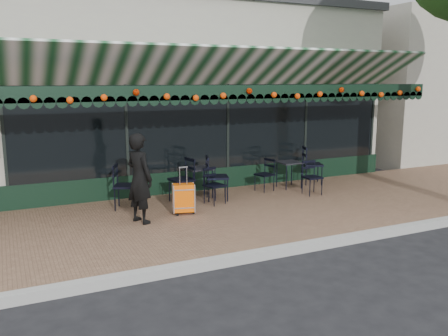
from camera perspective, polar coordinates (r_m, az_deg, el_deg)
name	(u,v)px	position (r m, az deg, el deg)	size (l,w,h in m)	color
ground	(257,258)	(7.46, 3.97, -10.72)	(80.00, 80.00, 0.00)	black
sidewalk	(206,219)	(9.14, -2.17, -6.15)	(18.00, 4.00, 0.15)	brown
curb	(259,255)	(7.37, 4.28, -10.37)	(18.00, 0.16, 0.15)	#9E9E99
restaurant_building	(128,95)	(14.31, -11.53, 8.66)	(12.00, 9.60, 4.50)	#A7A391
neighbor_building_right	(440,87)	(21.61, 24.53, 8.86)	(12.00, 8.00, 4.80)	#9C9589
woman	(139,178)	(8.62, -10.13, -1.23)	(0.59, 0.39, 1.63)	black
suitcase	(184,198)	(9.15, -4.88, -3.66)	(0.44, 0.31, 0.92)	#F76007
cafe_table_a	(289,164)	(11.39, 7.87, 0.44)	(0.51, 0.51, 0.63)	black
cafe_table_b	(199,171)	(10.39, -3.02, -0.33)	(0.53, 0.53, 0.66)	black
chair_a_left	(264,175)	(11.03, 4.89, -0.83)	(0.38, 0.38, 0.76)	black
chair_a_right	(312,165)	(11.93, 10.59, 0.37)	(0.48, 0.48, 0.95)	black
chair_a_front	(312,178)	(10.82, 10.57, -1.15)	(0.39, 0.39, 0.77)	black
chair_b_left	(182,180)	(10.00, -5.12, -1.47)	(0.47, 0.47, 0.95)	black
chair_b_right	(217,177)	(10.17, -0.84, -1.15)	(0.49, 0.49, 0.97)	black
chair_b_front	(215,186)	(9.85, -1.13, -2.16)	(0.38, 0.38, 0.77)	black
chair_solo	(126,186)	(9.65, -11.73, -2.18)	(0.46, 0.46, 0.92)	black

